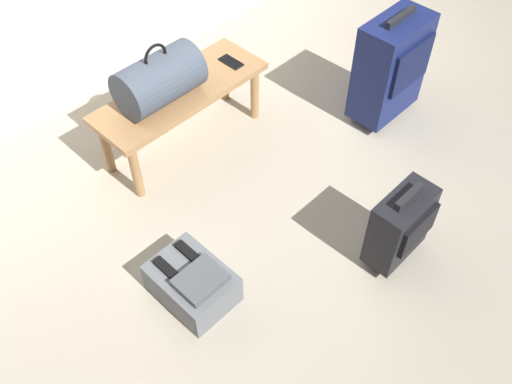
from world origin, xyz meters
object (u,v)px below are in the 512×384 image
at_px(bench, 181,98).
at_px(backpack_grey, 193,283).
at_px(suitcase_upright_navy, 391,67).
at_px(suitcase_small_charcoal, 401,226).
at_px(duffel_bag_slate, 159,79).
at_px(cell_phone, 231,62).

distance_m(bench, backpack_grey, 1.06).
xyz_separation_m(suitcase_upright_navy, suitcase_small_charcoal, (-0.83, -0.66, -0.11)).
height_order(duffel_bag_slate, cell_phone, duffel_bag_slate).
bearing_deg(suitcase_upright_navy, duffel_bag_slate, 149.05).
distance_m(bench, cell_phone, 0.36).
xyz_separation_m(duffel_bag_slate, backpack_grey, (-0.53, -0.80, -0.42)).
xyz_separation_m(cell_phone, backpack_grey, (-1.01, -0.78, -0.30)).
bearing_deg(cell_phone, bench, 175.83).
bearing_deg(suitcase_upright_navy, cell_phone, 134.89).
distance_m(duffel_bag_slate, cell_phone, 0.49).
distance_m(cell_phone, suitcase_small_charcoal, 1.33).
relative_size(bench, cell_phone, 6.94).
bearing_deg(backpack_grey, cell_phone, 37.55).
height_order(bench, backpack_grey, bench).
xyz_separation_m(duffel_bag_slate, suitcase_small_charcoal, (0.29, -1.34, -0.28)).
height_order(cell_phone, suitcase_upright_navy, suitcase_upright_navy).
relative_size(cell_phone, backpack_grey, 0.38).
bearing_deg(bench, cell_phone, -4.17).
distance_m(duffel_bag_slate, suitcase_small_charcoal, 1.39).
height_order(bench, suitcase_upright_navy, suitcase_upright_navy).
bearing_deg(bench, suitcase_upright_navy, -33.91).
bearing_deg(backpack_grey, suitcase_upright_navy, 4.51).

